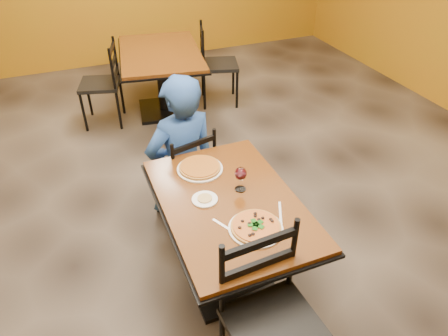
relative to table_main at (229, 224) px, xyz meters
name	(u,v)px	position (x,y,z in m)	size (l,w,h in m)	color
floor	(205,234)	(0.00, 0.50, -0.56)	(7.00, 8.00, 0.01)	black
table_main	(229,224)	(0.00, 0.00, 0.00)	(0.83, 1.23, 0.75)	brown
table_second	(161,67)	(0.27, 2.68, 0.01)	(1.11, 1.47, 0.75)	brown
chair_main_near	(276,329)	(-0.05, -0.74, -0.06)	(0.45, 0.45, 1.00)	black
chair_main_far	(184,174)	(-0.07, 0.78, -0.12)	(0.39, 0.39, 0.87)	black
chair_second_left	(100,85)	(-0.45, 2.68, -0.09)	(0.42, 0.42, 0.94)	black
chair_second_right	(219,65)	(0.98, 2.68, -0.07)	(0.44, 0.44, 0.97)	black
diner	(181,147)	(-0.04, 0.90, 0.05)	(0.61, 0.40, 1.22)	navy
plate_main	(256,229)	(0.04, -0.28, 0.20)	(0.31, 0.31, 0.01)	white
pizza_main	(256,226)	(0.04, -0.28, 0.21)	(0.28, 0.28, 0.02)	maroon
plate_far	(200,169)	(-0.06, 0.37, 0.20)	(0.31, 0.31, 0.01)	white
pizza_far	(200,167)	(-0.06, 0.37, 0.21)	(0.28, 0.28, 0.02)	#B27E22
side_plate	(205,199)	(-0.14, 0.06, 0.20)	(0.16, 0.16, 0.01)	white
dip	(205,198)	(-0.14, 0.06, 0.21)	(0.09, 0.09, 0.01)	tan
wine_glass	(241,178)	(0.11, 0.08, 0.28)	(0.08, 0.08, 0.18)	white
fork	(225,227)	(-0.11, -0.21, 0.20)	(0.01, 0.19, 0.00)	silver
knife	(280,214)	(0.23, -0.22, 0.20)	(0.01, 0.21, 0.00)	silver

